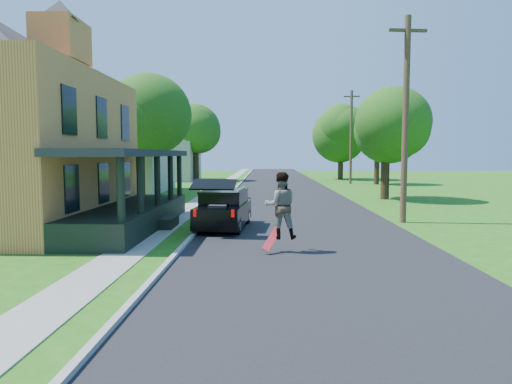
{
  "coord_description": "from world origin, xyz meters",
  "views": [
    {
      "loc": [
        -1.43,
        -12.14,
        2.95
      ],
      "look_at": [
        -1.77,
        3.0,
        1.7
      ],
      "focal_mm": 32.0,
      "sensor_mm": 36.0,
      "label": 1
    }
  ],
  "objects_px": {
    "black_suv": "(224,209)",
    "tree_right_near": "(386,123)",
    "skateboarder": "(281,206)",
    "utility_pole_near": "(406,117)"
  },
  "relations": [
    {
      "from": "black_suv",
      "to": "tree_right_near",
      "type": "height_order",
      "value": "tree_right_near"
    },
    {
      "from": "black_suv",
      "to": "tree_right_near",
      "type": "relative_size",
      "value": 0.58
    },
    {
      "from": "skateboarder",
      "to": "tree_right_near",
      "type": "xyz_separation_m",
      "value": [
        7.36,
        16.58,
        3.6
      ]
    },
    {
      "from": "black_suv",
      "to": "tree_right_near",
      "type": "bearing_deg",
      "value": 57.17
    },
    {
      "from": "skateboarder",
      "to": "utility_pole_near",
      "type": "relative_size",
      "value": 0.23
    },
    {
      "from": "tree_right_near",
      "to": "utility_pole_near",
      "type": "relative_size",
      "value": 0.89
    },
    {
      "from": "black_suv",
      "to": "skateboarder",
      "type": "height_order",
      "value": "skateboarder"
    },
    {
      "from": "black_suv",
      "to": "utility_pole_near",
      "type": "height_order",
      "value": "utility_pole_near"
    },
    {
      "from": "black_suv",
      "to": "utility_pole_near",
      "type": "distance_m",
      "value": 8.67
    },
    {
      "from": "tree_right_near",
      "to": "skateboarder",
      "type": "bearing_deg",
      "value": -113.94
    }
  ]
}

